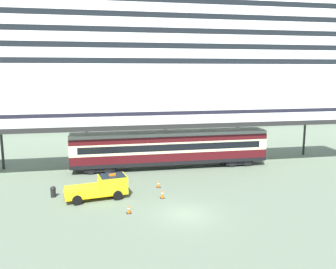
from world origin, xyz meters
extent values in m
plane|color=slate|center=(0.00, 0.00, 0.00)|extent=(400.00, 400.00, 0.00)
cube|color=black|center=(12.03, 53.68, 1.65)|extent=(123.73, 27.38, 3.30)
cube|color=white|center=(12.03, 53.68, 7.15)|extent=(123.73, 27.38, 7.70)
cube|color=white|center=(12.03, 53.68, 12.39)|extent=(113.84, 25.19, 2.78)
cube|color=black|center=(12.03, 41.13, 12.53)|extent=(108.89, 0.12, 1.00)
cube|color=white|center=(12.03, 53.68, 15.17)|extent=(109.28, 24.18, 2.78)
cube|color=black|center=(12.03, 41.64, 15.31)|extent=(104.53, 0.12, 1.00)
cube|color=white|center=(12.03, 53.68, 17.95)|extent=(104.73, 23.18, 2.78)
cube|color=black|center=(12.03, 42.14, 18.09)|extent=(100.17, 0.12, 1.00)
cube|color=white|center=(12.03, 53.68, 20.73)|extent=(100.17, 22.17, 2.78)
cube|color=black|center=(12.03, 42.64, 20.87)|extent=(95.82, 0.12, 1.00)
cube|color=white|center=(12.03, 53.68, 23.51)|extent=(95.62, 21.16, 2.78)
cube|color=black|center=(12.03, 43.15, 23.65)|extent=(91.46, 0.12, 1.00)
cylinder|color=white|center=(46.67, 53.68, 26.30)|extent=(1.00, 1.00, 2.80)
cube|color=silver|center=(1.44, 13.74, 5.39)|extent=(45.51, 5.65, 0.25)
cube|color=#252525|center=(1.44, 11.01, 5.01)|extent=(45.51, 0.20, 0.50)
cylinder|color=#252525|center=(-16.76, 16.16, 2.63)|extent=(0.28, 0.28, 5.26)
cylinder|color=#252525|center=(-7.66, 16.16, 2.63)|extent=(0.28, 0.28, 5.26)
cylinder|color=#252525|center=(1.44, 16.16, 2.63)|extent=(0.28, 0.28, 5.26)
cylinder|color=#252525|center=(10.54, 16.16, 2.63)|extent=(0.28, 0.28, 5.26)
cylinder|color=#252525|center=(19.65, 16.16, 2.63)|extent=(0.28, 0.28, 5.26)
cube|color=black|center=(1.44, 13.24, 0.85)|extent=(21.65, 2.80, 0.40)
cube|color=#470F14|center=(1.44, 13.24, 1.50)|extent=(21.65, 2.80, 0.90)
cube|color=beige|center=(1.44, 13.24, 2.55)|extent=(21.65, 2.80, 1.20)
cube|color=black|center=(1.44, 11.87, 2.60)|extent=(19.92, 0.08, 0.72)
cube|color=#470F14|center=(1.44, 13.24, 3.45)|extent=(21.65, 2.80, 0.60)
cube|color=#989898|center=(1.44, 13.24, 3.93)|extent=(21.65, 2.69, 0.36)
cube|color=black|center=(-6.35, 13.24, 0.45)|extent=(3.20, 2.35, 0.50)
cylinder|color=black|center=(-7.25, 12.06, 0.42)|extent=(0.84, 0.12, 0.84)
cylinder|color=black|center=(-5.45, 12.06, 0.42)|extent=(0.84, 0.12, 0.84)
cube|color=black|center=(9.24, 13.24, 0.45)|extent=(3.20, 2.35, 0.50)
cylinder|color=black|center=(8.34, 12.06, 0.42)|extent=(0.84, 0.12, 0.84)
cylinder|color=black|center=(10.14, 12.06, 0.42)|extent=(0.84, 0.12, 0.84)
cube|color=yellow|center=(-6.69, 4.75, 0.58)|extent=(5.46, 2.84, 0.36)
cube|color=#F2B20C|center=(-6.69, 4.75, 0.45)|extent=(5.46, 2.86, 0.12)
cube|color=yellow|center=(-5.25, 4.99, 1.31)|extent=(2.58, 2.27, 1.10)
cube|color=#19232D|center=(-5.25, 4.99, 1.66)|extent=(2.36, 2.16, 0.44)
cube|color=orange|center=(-5.25, 4.99, 1.94)|extent=(0.59, 0.29, 0.16)
cube|color=yellow|center=(-7.71, 4.58, 0.94)|extent=(3.19, 2.38, 0.36)
cylinder|color=black|center=(-5.21, 6.01, 0.40)|extent=(0.83, 0.38, 0.80)
cylinder|color=black|center=(-4.88, 4.04, 0.40)|extent=(0.83, 0.38, 0.80)
cylinder|color=black|center=(-8.50, 5.46, 0.40)|extent=(0.83, 0.38, 0.80)
cylinder|color=black|center=(-8.16, 3.49, 0.40)|extent=(0.83, 0.38, 0.80)
cube|color=black|center=(-1.13, 3.74, 0.02)|extent=(0.36, 0.36, 0.04)
cone|color=#EA590F|center=(-1.13, 3.74, 0.40)|extent=(0.30, 0.30, 0.72)
cylinder|color=white|center=(-1.13, 3.74, 0.44)|extent=(0.17, 0.17, 0.10)
cube|color=black|center=(-4.21, 1.00, 0.02)|extent=(0.36, 0.36, 0.04)
cone|color=#EA590F|center=(-4.21, 1.00, 0.35)|extent=(0.30, 0.30, 0.62)
cylinder|color=white|center=(-4.21, 1.00, 0.38)|extent=(0.17, 0.17, 0.09)
cube|color=black|center=(-0.98, 6.64, 0.02)|extent=(0.36, 0.36, 0.04)
cone|color=#EA590F|center=(-0.98, 6.64, 0.34)|extent=(0.30, 0.30, 0.60)
cylinder|color=white|center=(-0.98, 6.64, 0.37)|extent=(0.17, 0.17, 0.08)
cylinder|color=black|center=(-10.29, 5.82, 0.35)|extent=(0.44, 0.44, 0.70)
sphere|color=black|center=(-10.29, 5.82, 0.72)|extent=(0.48, 0.48, 0.48)
camera|label=1|loc=(-6.17, -24.83, 10.68)|focal=38.20mm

